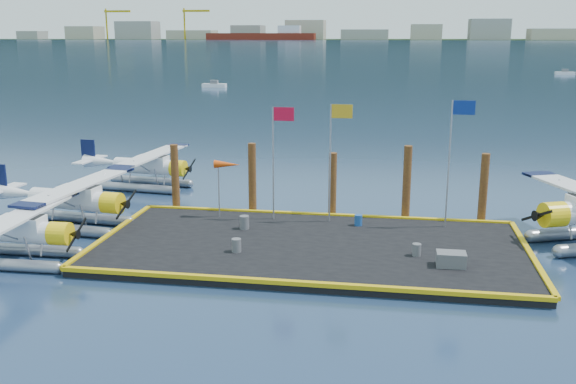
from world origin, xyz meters
name	(u,v)px	position (x,y,z in m)	size (l,w,h in m)	color
ground	(311,251)	(0.00, 0.00, 0.00)	(4000.00, 4000.00, 0.00)	navy
dock	(311,247)	(0.00, 0.00, 0.20)	(20.00, 10.00, 0.40)	black
dock_bumpers	(311,242)	(0.00, 0.00, 0.49)	(20.25, 10.25, 0.18)	#C6A00B
far_backdrop	(489,33)	(239.91, 1737.52, 9.45)	(3050.00, 2050.00, 810.00)	black
seaplane_a	(16,235)	(-12.88, -3.67, 1.33)	(7.77, 8.55, 3.05)	gray
seaplane_b	(74,203)	(-12.79, 1.60, 1.42)	(8.35, 9.21, 3.26)	gray
seaplane_c	(148,169)	(-12.27, 10.78, 1.36)	(7.99, 8.82, 3.12)	gray
drum_0	(244,222)	(-3.64, 1.79, 0.74)	(0.48, 0.48, 0.68)	#525256
drum_2	(417,250)	(4.91, -0.93, 0.68)	(0.40, 0.40, 0.56)	#525256
drum_3	(236,245)	(-3.20, -1.71, 0.71)	(0.44, 0.44, 0.62)	#525256
drum_5	(358,220)	(2.06, 3.31, 0.68)	(0.40, 0.40, 0.57)	navy
crate	(451,259)	(6.32, -2.04, 0.71)	(1.24, 0.83, 0.62)	#525256
flagpole_red	(277,146)	(-2.29, 3.80, 4.40)	(1.14, 0.08, 6.00)	gray
flagpole_yellow	(334,145)	(0.70, 3.80, 4.51)	(1.14, 0.08, 6.20)	gray
flagpole_blue	(454,145)	(6.70, 3.80, 4.69)	(1.14, 0.08, 6.50)	gray
windsock	(227,166)	(-5.03, 3.80, 3.23)	(1.40, 0.44, 3.12)	gray
piling_0	(175,179)	(-8.50, 5.40, 2.00)	(0.44, 0.44, 4.00)	#452313
piling_1	(252,180)	(-4.00, 5.40, 2.10)	(0.44, 0.44, 4.20)	#452313
piling_2	(332,187)	(0.50, 5.40, 1.90)	(0.44, 0.44, 3.80)	#452313
piling_3	(407,185)	(4.50, 5.40, 2.15)	(0.44, 0.44, 4.30)	#452313
piling_4	(483,191)	(8.50, 5.40, 2.00)	(0.44, 0.44, 4.00)	#452313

